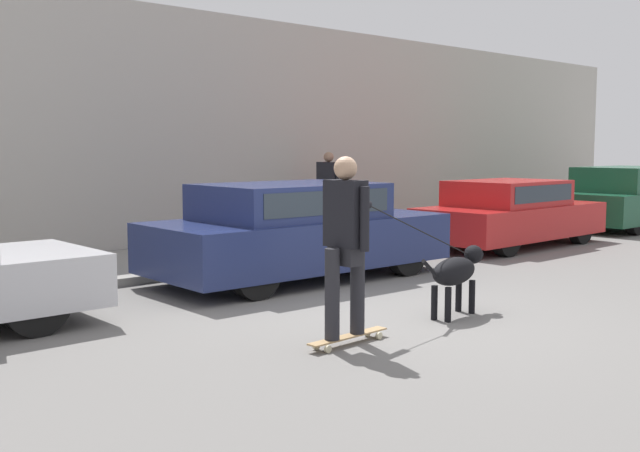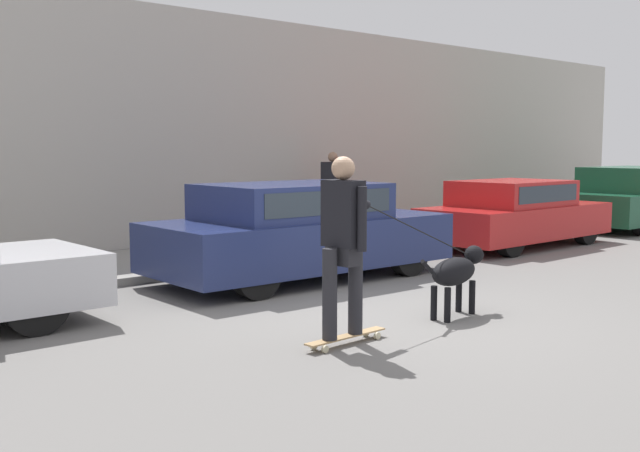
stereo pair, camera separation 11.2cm
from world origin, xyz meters
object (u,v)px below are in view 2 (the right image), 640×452
(parked_car_1, at_px, (299,232))
(pedestrian_with_bag, at_px, (333,190))
(parked_car_2, at_px, (515,214))
(skateboarder, at_px, (344,238))
(parked_car_3, at_px, (636,199))
(dog, at_px, (456,272))

(parked_car_1, relative_size, pedestrian_with_bag, 2.65)
(parked_car_2, xyz_separation_m, skateboarder, (-7.14, -2.99, 0.40))
(parked_car_2, bearing_deg, pedestrian_with_bag, 127.24)
(skateboarder, xyz_separation_m, pedestrian_with_bag, (5.05, 5.68, 0.01))
(parked_car_1, distance_m, skateboarder, 3.59)
(parked_car_3, bearing_deg, pedestrian_with_bag, 158.84)
(parked_car_2, xyz_separation_m, pedestrian_with_bag, (-2.09, 2.69, 0.41))
(parked_car_2, height_order, skateboarder, skateboarder)
(dog, xyz_separation_m, skateboarder, (-1.74, -0.08, 0.51))
(parked_car_3, distance_m, skateboarder, 12.25)
(parked_car_1, xyz_separation_m, dog, (-0.21, -2.92, -0.18))
(parked_car_2, relative_size, parked_car_3, 0.96)
(parked_car_1, distance_m, parked_car_2, 5.19)
(skateboarder, relative_size, pedestrian_with_bag, 1.58)
(skateboarder, bearing_deg, pedestrian_with_bag, 46.08)
(parked_car_2, bearing_deg, dog, -152.21)
(pedestrian_with_bag, bearing_deg, parked_car_3, 156.44)
(parked_car_2, bearing_deg, skateboarder, -157.83)
(skateboarder, bearing_deg, parked_car_3, 11.86)
(parked_car_3, bearing_deg, parked_car_1, -179.63)
(parked_car_2, xyz_separation_m, dog, (-5.41, -2.92, -0.11))
(parked_car_2, distance_m, pedestrian_with_bag, 3.43)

